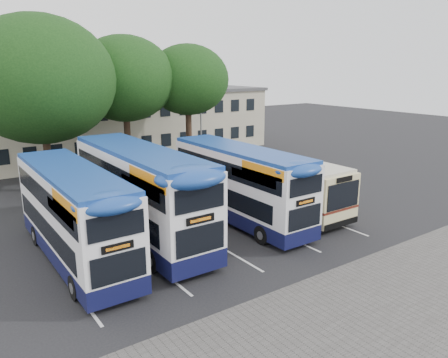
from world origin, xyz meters
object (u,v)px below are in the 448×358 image
object	(u,v)px
bus_dd_right	(239,181)
bus_single	(274,178)
tree_mid	(124,79)
bus_dd_mid	(140,190)
lamp_post	(201,105)
bus_dd_left	(74,211)
tree_right	(188,80)
tree_left	(40,80)

from	to	relation	value
bus_dd_right	bus_single	xyz separation A→B (m)	(3.32, 0.92, -0.51)
tree_mid	bus_dd_mid	distance (m)	14.52
lamp_post	bus_dd_left	xyz separation A→B (m)	(-15.82, -14.79, -2.76)
bus_dd_mid	bus_dd_right	world-z (taller)	bus_dd_mid
tree_mid	bus_dd_left	xyz separation A→B (m)	(-8.22, -13.47, -5.17)
bus_dd_right	bus_single	world-z (taller)	bus_dd_right
tree_mid	bus_single	size ratio (longest dim) A/B	1.01
tree_right	bus_dd_left	world-z (taller)	tree_right
bus_dd_left	bus_dd_mid	xyz separation A→B (m)	(3.47, 0.68, 0.21)
bus_dd_mid	bus_dd_right	distance (m)	5.61
bus_dd_right	tree_right	bearing A→B (deg)	71.26
tree_left	bus_single	distance (m)	16.56
bus_dd_left	bus_single	world-z (taller)	bus_dd_left
tree_mid	bus_dd_right	xyz separation A→B (m)	(0.81, -13.47, -5.19)
tree_mid	bus_dd_right	world-z (taller)	tree_mid
tree_mid	tree_right	size ratio (longest dim) A/B	1.05
bus_single	bus_dd_right	bearing A→B (deg)	-164.56
tree_left	bus_dd_left	distance (m)	13.62
tree_right	tree_left	bearing A→B (deg)	-177.95
bus_single	tree_left	bearing A→B (deg)	132.16
bus_dd_right	bus_single	distance (m)	3.48
tree_left	bus_dd_left	bearing A→B (deg)	-98.84
tree_mid	bus_dd_right	bearing A→B (deg)	-86.58
bus_dd_left	bus_dd_right	distance (m)	9.03
bus_dd_left	bus_dd_right	world-z (taller)	bus_dd_left
bus_single	lamp_post	bearing A→B (deg)	75.95
lamp_post	bus_dd_right	world-z (taller)	lamp_post
tree_left	bus_single	world-z (taller)	tree_left
tree_mid	bus_dd_mid	world-z (taller)	tree_mid
bus_single	bus_dd_left	bearing A→B (deg)	-175.76
tree_left	tree_right	distance (m)	11.46
tree_right	bus_dd_mid	xyz separation A→B (m)	(-9.92, -12.15, -4.80)
bus_dd_mid	bus_single	world-z (taller)	bus_dd_mid
lamp_post	bus_single	bearing A→B (deg)	-104.05
tree_mid	bus_dd_right	distance (m)	14.46
tree_left	tree_mid	world-z (taller)	tree_left
tree_mid	tree_right	distance (m)	5.20
bus_dd_left	bus_single	bearing A→B (deg)	4.24
bus_single	bus_dd_mid	bearing A→B (deg)	-178.49
tree_right	bus_dd_mid	bearing A→B (deg)	-129.23
lamp_post	tree_mid	xyz separation A→B (m)	(-7.60, -1.32, 2.41)
lamp_post	bus_dd_left	bearing A→B (deg)	-136.94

